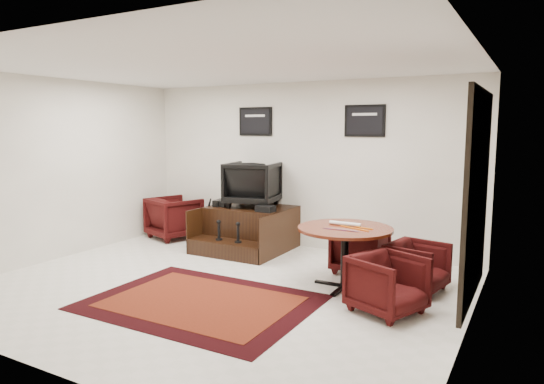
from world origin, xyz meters
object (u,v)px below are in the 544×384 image
at_px(shine_podium, 249,230).
at_px(meeting_table, 345,235).
at_px(armchair_side, 174,215).
at_px(shine_chair, 253,182).
at_px(table_chair_back, 360,247).
at_px(table_chair_window, 417,264).
at_px(table_chair_corner, 388,281).

bearing_deg(shine_podium, meeting_table, -27.83).
bearing_deg(meeting_table, armchair_side, 163.12).
distance_m(shine_chair, meeting_table, 2.53).
bearing_deg(armchair_side, meeting_table, -177.22).
relative_size(shine_podium, table_chair_back, 1.97).
bearing_deg(shine_podium, table_chair_window, -14.65).
xyz_separation_m(meeting_table, table_chair_back, (-0.05, 0.76, -0.33)).
xyz_separation_m(shine_chair, armchair_side, (-1.64, -0.13, -0.71)).
bearing_deg(table_chair_window, table_chair_corner, -175.71).
xyz_separation_m(shine_chair, table_chair_back, (2.09, -0.51, -0.77)).
relative_size(armchair_side, table_chair_back, 1.17).
bearing_deg(meeting_table, table_chair_corner, -38.87).
bearing_deg(armchair_side, table_chair_corner, 178.66).
relative_size(meeting_table, table_chair_corner, 1.68).
height_order(meeting_table, table_chair_back, meeting_table).
xyz_separation_m(shine_chair, meeting_table, (2.14, -1.27, -0.44)).
relative_size(meeting_table, table_chair_back, 1.67).
bearing_deg(table_chair_back, shine_podium, -10.41).
relative_size(shine_chair, armchair_side, 1.00).
distance_m(shine_chair, table_chair_window, 3.22).
height_order(shine_chair, table_chair_window, shine_chair).
distance_m(armchair_side, table_chair_window, 4.68).
relative_size(shine_podium, table_chair_corner, 1.98).
distance_m(armchair_side, meeting_table, 3.96).
bearing_deg(table_chair_corner, shine_podium, 81.75).
relative_size(table_chair_back, table_chair_window, 1.07).
bearing_deg(shine_podium, shine_chair, 90.00).
bearing_deg(armchair_side, table_chair_window, -170.12).
bearing_deg(table_chair_corner, shine_chair, 79.67).
xyz_separation_m(armchair_side, table_chair_corner, (4.50, -1.73, -0.06)).
distance_m(table_chair_back, table_chair_window, 0.98).
bearing_deg(meeting_table, shine_podium, 152.17).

